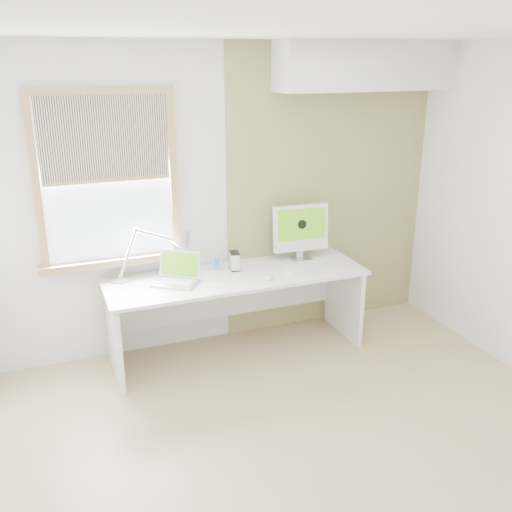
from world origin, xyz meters
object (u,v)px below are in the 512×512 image
desk_lamp (171,249)px  laptop (177,275)px  desk (235,293)px  imac (301,229)px  external_drive (234,261)px

desk_lamp → laptop: bearing=-91.7°
desk → desk_lamp: 0.67m
laptop → desk_lamp: bearing=88.3°
desk → laptop: (-0.51, -0.03, 0.26)m
desk_lamp → imac: (1.17, -0.04, 0.05)m
desk_lamp → imac: size_ratio=1.49×
imac → desk_lamp: bearing=178.1°
desk_lamp → laptop: desk_lamp is taller
desk_lamp → laptop: 0.25m
desk → external_drive: size_ratio=13.77×
external_drive → desk: bearing=-111.2°
desk → imac: (0.67, 0.11, 0.47)m
desk → external_drive: bearing=68.8°
desk → laptop: laptop is taller
external_drive → imac: 0.68m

